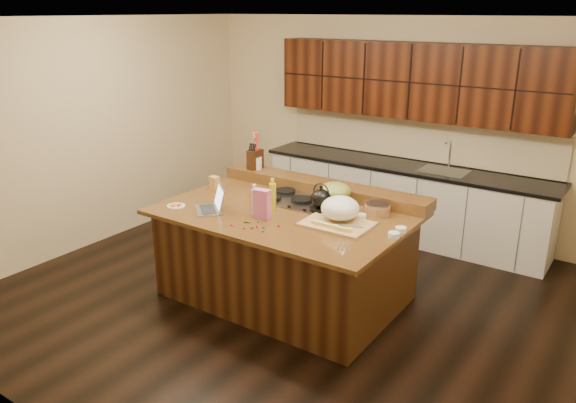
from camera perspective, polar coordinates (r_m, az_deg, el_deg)
The scene contains 33 objects.
room at distance 5.30m, azimuth -0.31°, elevation 3.44°, with size 5.52×5.02×2.72m.
island at distance 5.60m, azimuth -0.29°, elevation -5.33°, with size 2.40×1.60×0.92m.
back_ledge at distance 5.97m, azimuth 3.53°, elevation 1.49°, with size 2.40×0.30×0.12m, color black.
cooktop at distance 5.66m, azimuth 1.43°, elevation 0.06°, with size 0.92×0.52×0.05m.
back_counter at distance 7.16m, azimuth 11.94°, elevation 4.10°, with size 3.70×0.66×2.40m.
kettle at distance 5.37m, azimuth 3.37°, elevation 0.31°, with size 0.20×0.20×0.18m, color black.
green_bowl at distance 5.58m, azimuth 4.75°, elevation 1.02°, with size 0.33×0.33×0.18m, color olive.
laptop at distance 5.46m, azimuth -7.60°, elevation -0.28°, with size 0.43×0.42×0.23m.
oil_bottle at distance 5.40m, azimuth -1.57°, elevation 0.46°, with size 0.07×0.07×0.27m, color gold.
vinegar_bottle at distance 5.30m, azimuth -3.40°, elevation -0.06°, with size 0.06×0.06×0.25m, color silver.
wooden_tray at distance 5.10m, azimuth 5.25°, elevation -1.04°, with size 0.61×0.49×0.25m.
ramekin_a at distance 4.88m, azimuth 10.71°, elevation -3.36°, with size 0.10×0.10×0.04m, color white.
ramekin_b at distance 5.25m, azimuth 7.41°, elevation -1.54°, with size 0.10×0.10×0.04m, color white.
ramekin_c at distance 5.01m, azimuth 11.40°, elevation -2.82°, with size 0.10×0.10×0.04m, color white.
strainer_bowl at distance 5.39m, azimuth 9.08°, elevation -0.83°, with size 0.24×0.24×0.09m, color #996B3F.
kitchen_timer at distance 4.58m, azimuth 5.56°, elevation -4.43°, with size 0.08×0.08×0.07m, color silver.
pink_bag at distance 5.19m, azimuth -2.65°, elevation -0.27°, with size 0.15×0.08×0.28m, color #D2639B.
candy_plate at distance 5.65m, azimuth -11.32°, elevation -0.44°, with size 0.18×0.18×0.01m, color white.
package_box at distance 6.08m, azimuth -7.46°, elevation 1.84°, with size 0.11×0.08×0.15m, color gold.
utensil_crock at distance 6.41m, azimuth -3.21°, elevation 3.93°, with size 0.12×0.12×0.14m, color white.
knife_block at distance 6.41m, azimuth -3.35°, elevation 4.30°, with size 0.11×0.18×0.22m, color black.
gumdrop_0 at distance 5.03m, azimuth -0.94°, elevation -2.48°, with size 0.02×0.02×0.02m, color red.
gumdrop_1 at distance 5.15m, azimuth -3.01°, elevation -2.00°, with size 0.02×0.02×0.02m, color #198C26.
gumdrop_2 at distance 5.02m, azimuth -3.14°, elevation -2.56°, with size 0.02×0.02×0.02m, color red.
gumdrop_3 at distance 4.92m, azimuth -2.57°, elevation -3.01°, with size 0.02×0.02×0.02m, color #198C26.
gumdrop_4 at distance 5.07m, azimuth -5.73°, elevation -2.40°, with size 0.02×0.02×0.02m, color red.
gumdrop_5 at distance 5.14m, azimuth -4.42°, elevation -2.07°, with size 0.02×0.02×0.02m, color #198C26.
gumdrop_6 at distance 4.99m, azimuth -3.74°, elevation -2.69°, with size 0.02×0.02×0.02m, color red.
gumdrop_7 at distance 5.00m, azimuth -2.51°, elevation -2.64°, with size 0.02×0.02×0.02m, color #198C26.
gumdrop_8 at distance 5.14m, azimuth -4.21°, elevation -2.07°, with size 0.02×0.02×0.02m, color red.
gumdrop_9 at distance 5.01m, azimuth -3.62°, elevation -2.60°, with size 0.02×0.02×0.02m, color #198C26.
gumdrop_10 at distance 4.99m, azimuth -4.49°, elevation -2.73°, with size 0.02×0.02×0.02m, color red.
gumdrop_11 at distance 5.13m, azimuth -3.98°, elevation -2.07°, with size 0.02×0.02×0.02m, color #198C26.
Camera 1 is at (2.91, -4.20, 2.77)m, focal length 35.00 mm.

